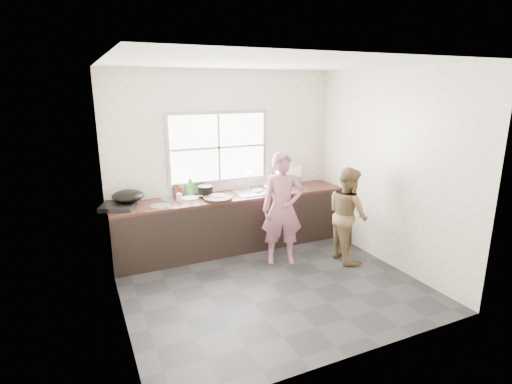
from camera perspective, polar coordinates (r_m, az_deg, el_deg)
name	(u,v)px	position (r m, az deg, el deg)	size (l,w,h in m)	color
floor	(270,284)	(5.26, 2.04, -12.98)	(3.60, 3.20, 0.01)	#2A2A2D
ceiling	(272,63)	(4.66, 2.35, 17.97)	(3.60, 3.20, 0.01)	silver
wall_back	(224,160)	(6.22, -4.55, 4.62)	(3.60, 0.01, 2.70)	silver
wall_left	(113,199)	(4.30, -19.81, -0.88)	(0.01, 3.20, 2.70)	beige
wall_right	(388,169)	(5.81, 18.29, 3.18)	(0.01, 3.20, 2.70)	beige
wall_front	(357,221)	(3.48, 14.26, -4.04)	(3.60, 0.01, 2.70)	beige
cabinet	(233,223)	(6.18, -3.35, -4.46)	(3.60, 0.62, 0.82)	black
countertop	(232,196)	(6.05, -3.41, -0.61)	(3.60, 0.64, 0.04)	#3B1D18
sink	(253,192)	(6.17, -0.39, -0.03)	(0.55, 0.45, 0.02)	silver
faucet	(248,180)	(6.32, -1.14, 1.67)	(0.02, 0.02, 0.30)	silver
window_frame	(218,147)	(6.14, -5.41, 6.36)	(1.60, 0.05, 1.10)	#9EA0A5
window_glazing	(219,148)	(6.12, -5.34, 6.33)	(1.50, 0.01, 1.00)	white
woman	(282,212)	(5.60, 3.79, -2.91)	(0.54, 0.36, 1.49)	#A56374
person_side	(348,214)	(5.86, 12.99, -3.12)	(0.66, 0.52, 1.36)	brown
cutting_board	(218,198)	(5.80, -5.47, -0.91)	(0.42, 0.42, 0.04)	black
cleaver	(205,195)	(5.94, -7.33, -0.36)	(0.19, 0.09, 0.01)	silver
bowl_mince	(216,197)	(5.86, -5.67, -0.69)	(0.21, 0.21, 0.05)	white
bowl_crabs	(272,187)	(6.36, 2.31, 0.68)	(0.22, 0.22, 0.07)	silver
bowl_held	(257,191)	(6.16, 0.17, 0.19)	(0.19, 0.19, 0.06)	white
black_pot	(205,191)	(5.99, -7.23, 0.12)	(0.22, 0.22, 0.16)	black
plate_food	(190,198)	(5.92, -9.37, -0.85)	(0.25, 0.25, 0.02)	silver
bottle_green	(190,185)	(6.04, -9.39, 0.95)	(0.12, 0.12, 0.32)	#338F2E
bottle_brown_tall	(178,190)	(6.01, -11.15, 0.26)	(0.10, 0.10, 0.21)	#512214
bottle_brown_short	(202,191)	(6.02, -7.71, 0.15)	(0.12, 0.12, 0.16)	#491F12
glass_jar	(179,197)	(5.80, -10.91, -0.75)	(0.08, 0.08, 0.11)	silver
burner	(118,206)	(5.67, -19.13, -1.94)	(0.42, 0.42, 0.06)	black
wok	(128,196)	(5.72, -17.82, -0.55)	(0.43, 0.43, 0.16)	black
dish_rack	(285,176)	(6.61, 4.21, 2.31)	(0.43, 0.30, 0.32)	white
pot_lid_left	(160,206)	(5.61, -13.54, -1.97)	(0.28, 0.28, 0.01)	silver
pot_lid_right	(171,199)	(5.94, -12.11, -0.95)	(0.27, 0.27, 0.01)	#BABBC1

